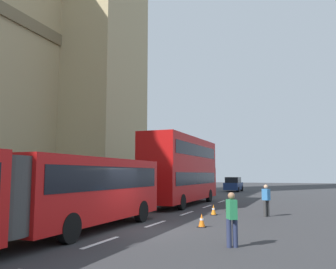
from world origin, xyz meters
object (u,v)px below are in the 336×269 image
object	(u,v)px
traffic_cone_west	(202,220)
traffic_cone_middle	(214,210)
pedestrian_near_cones	(232,217)
pedestrian_by_kerb	(266,199)
traffic_cone_east	(228,206)
double_decker_bus	(182,168)
sedan_lead	(234,184)

from	to	relation	value
traffic_cone_west	traffic_cone_middle	world-z (taller)	same
traffic_cone_west	pedestrian_near_cones	xyz separation A→B (m)	(-3.63, -1.99, 0.63)
pedestrian_near_cones	pedestrian_by_kerb	distance (m)	8.47
traffic_cone_west	traffic_cone_east	bearing A→B (deg)	1.83
pedestrian_by_kerb	double_decker_bus	bearing A→B (deg)	52.31
pedestrian_near_cones	pedestrian_by_kerb	world-z (taller)	same
sedan_lead	traffic_cone_middle	bearing A→B (deg)	-171.86
traffic_cone_west	traffic_cone_middle	bearing A→B (deg)	7.41
double_decker_bus	pedestrian_near_cones	world-z (taller)	double_decker_bus
traffic_cone_east	sedan_lead	bearing A→B (deg)	9.76
sedan_lead	traffic_cone_west	xyz separation A→B (m)	(-30.84, -4.35, -0.63)
double_decker_bus	pedestrian_near_cones	size ratio (longest dim) A/B	6.40
sedan_lead	traffic_cone_east	xyz separation A→B (m)	(-24.03, -4.13, -0.63)
traffic_cone_west	pedestrian_by_kerb	bearing A→B (deg)	-24.72
pedestrian_near_cones	pedestrian_by_kerb	xyz separation A→B (m)	(8.47, -0.23, 0.00)
pedestrian_by_kerb	traffic_cone_west	bearing A→B (deg)	155.28
pedestrian_near_cones	sedan_lead	bearing A→B (deg)	10.43
traffic_cone_west	traffic_cone_east	world-z (taller)	same
sedan_lead	traffic_cone_east	bearing A→B (deg)	-170.24
traffic_cone_west	pedestrian_near_cones	world-z (taller)	pedestrian_near_cones
traffic_cone_west	traffic_cone_east	xyz separation A→B (m)	(6.81, 0.22, 0.00)
sedan_lead	traffic_cone_west	distance (m)	31.15
double_decker_bus	pedestrian_near_cones	bearing A→B (deg)	-155.20
traffic_cone_east	traffic_cone_west	bearing A→B (deg)	-178.17
sedan_lead	traffic_cone_west	bearing A→B (deg)	-171.97
traffic_cone_west	pedestrian_near_cones	bearing A→B (deg)	-151.23
double_decker_bus	traffic_cone_middle	size ratio (longest dim) A/B	18.64
traffic_cone_middle	pedestrian_near_cones	xyz separation A→B (m)	(-8.15, -2.58, 0.63)
traffic_cone_east	traffic_cone_middle	bearing A→B (deg)	170.84
traffic_cone_west	pedestrian_by_kerb	size ratio (longest dim) A/B	0.34
traffic_cone_middle	pedestrian_by_kerb	xyz separation A→B (m)	(0.32, -2.81, 0.63)
sedan_lead	pedestrian_by_kerb	bearing A→B (deg)	-165.80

